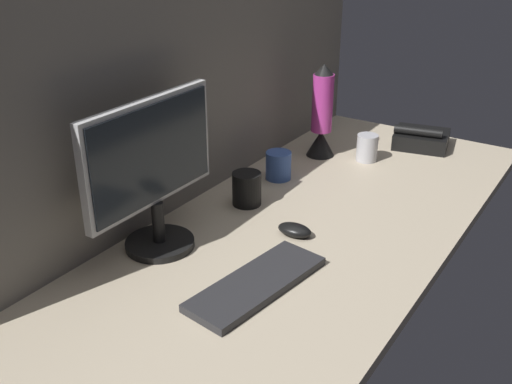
# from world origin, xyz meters

# --- Properties ---
(ground_plane) EXTENTS (1.80, 0.80, 0.03)m
(ground_plane) POSITION_xyz_m (0.00, 0.00, -0.01)
(ground_plane) COLOR tan
(cubicle_wall_back) EXTENTS (1.80, 0.05, 0.73)m
(cubicle_wall_back) POSITION_xyz_m (0.00, 0.38, 0.37)
(cubicle_wall_back) COLOR slate
(cubicle_wall_back) RESTS_ON ground_plane
(monitor) EXTENTS (0.43, 0.18, 0.40)m
(monitor) POSITION_xyz_m (-0.34, 0.25, 0.22)
(monitor) COLOR black
(monitor) RESTS_ON ground_plane
(keyboard) EXTENTS (0.38, 0.18, 0.02)m
(keyboard) POSITION_xyz_m (-0.36, -0.07, 0.01)
(keyboard) COLOR #262628
(keyboard) RESTS_ON ground_plane
(mouse) EXTENTS (0.06, 0.10, 0.03)m
(mouse) POSITION_xyz_m (-0.10, -0.02, 0.02)
(mouse) COLOR black
(mouse) RESTS_ON ground_plane
(mug_black_travel) EXTENTS (0.09, 0.09, 0.10)m
(mug_black_travel) POSITION_xyz_m (-0.01, 0.19, 0.05)
(mug_black_travel) COLOR black
(mug_black_travel) RESTS_ON ground_plane
(mug_ceramic_blue) EXTENTS (0.12, 0.08, 0.09)m
(mug_ceramic_blue) POSITION_xyz_m (0.20, 0.21, 0.05)
(mug_ceramic_blue) COLOR #38569E
(mug_ceramic_blue) RESTS_ON ground_plane
(mug_steel) EXTENTS (0.07, 0.07, 0.09)m
(mug_steel) POSITION_xyz_m (0.51, 0.04, 0.05)
(mug_steel) COLOR #B2B2B7
(mug_steel) RESTS_ON ground_plane
(lava_lamp) EXTENTS (0.10, 0.10, 0.33)m
(lava_lamp) POSITION_xyz_m (0.46, 0.20, 0.14)
(lava_lamp) COLOR black
(lava_lamp) RESTS_ON ground_plane
(desk_phone) EXTENTS (0.21, 0.22, 0.09)m
(desk_phone) POSITION_xyz_m (0.74, -0.08, 0.03)
(desk_phone) COLOR black
(desk_phone) RESTS_ON ground_plane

